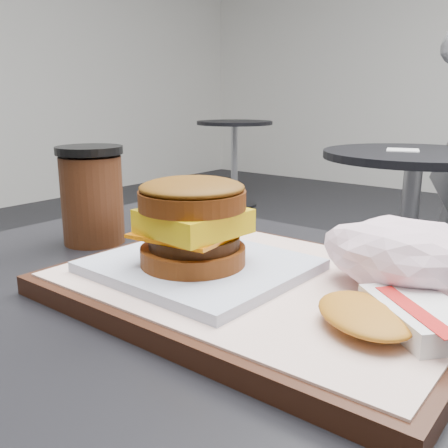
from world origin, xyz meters
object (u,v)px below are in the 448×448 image
hash_brown (395,315)px  crumpled_wrapper (403,254)px  breakfast_sandwich (195,233)px  serving_tray (263,287)px  coffee_cup (92,196)px  neighbor_table (410,202)px

hash_brown → crumpled_wrapper: 0.09m
breakfast_sandwich → crumpled_wrapper: 0.19m
serving_tray → breakfast_sandwich: (-0.06, -0.03, 0.05)m
serving_tray → crumpled_wrapper: size_ratio=2.73×
hash_brown → coffee_cup: (-0.41, 0.05, 0.03)m
serving_tray → hash_brown: hash_brown is taller
hash_brown → serving_tray: bearing=167.9°
serving_tray → breakfast_sandwich: size_ratio=1.95×
crumpled_wrapper → neighbor_table: (-0.48, 1.55, -0.27)m
serving_tray → neighbor_table: serving_tray is taller
breakfast_sandwich → neighbor_table: bearing=100.9°
neighbor_table → hash_brown: bearing=-72.7°
coffee_cup → neighbor_table: (-0.10, 1.59, -0.28)m
crumpled_wrapper → coffee_cup: bearing=-174.5°
serving_tray → coffee_cup: bearing=176.4°
serving_tray → coffee_cup: size_ratio=3.05×
breakfast_sandwich → neighbor_table: (-0.32, 1.64, -0.28)m
serving_tray → breakfast_sandwich: breakfast_sandwich is taller
serving_tray → breakfast_sandwich: bearing=-153.0°
serving_tray → crumpled_wrapper: 0.13m
serving_tray → coffee_cup: 0.28m
breakfast_sandwich → hash_brown: breakfast_sandwich is taller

